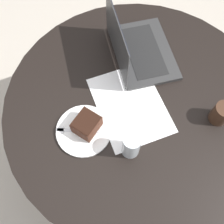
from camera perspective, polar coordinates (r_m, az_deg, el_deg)
ground_plane at (r=1.77m, az=3.59°, el=-8.84°), size 12.00×12.00×0.00m
dining_table at (r=1.22m, az=5.13°, el=-1.25°), size 1.11×1.11×0.74m
paper_document at (r=1.07m, az=4.02°, el=1.42°), size 0.35×0.26×0.00m
plate at (r=1.02m, az=-6.15°, el=-4.03°), size 0.22×0.22×0.01m
cake_slice at (r=0.99m, az=-5.54°, el=-2.71°), size 0.12×0.13×0.07m
fork at (r=1.02m, az=-8.27°, el=-3.99°), size 0.08×0.17×0.00m
coffee_glass at (r=1.09m, az=22.71°, el=-0.28°), size 0.07×0.07×0.09m
water_glass at (r=0.94m, az=4.20°, el=-7.17°), size 0.07×0.07×0.13m
laptop at (r=1.18m, az=5.47°, el=13.48°), size 0.37×0.29×0.24m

